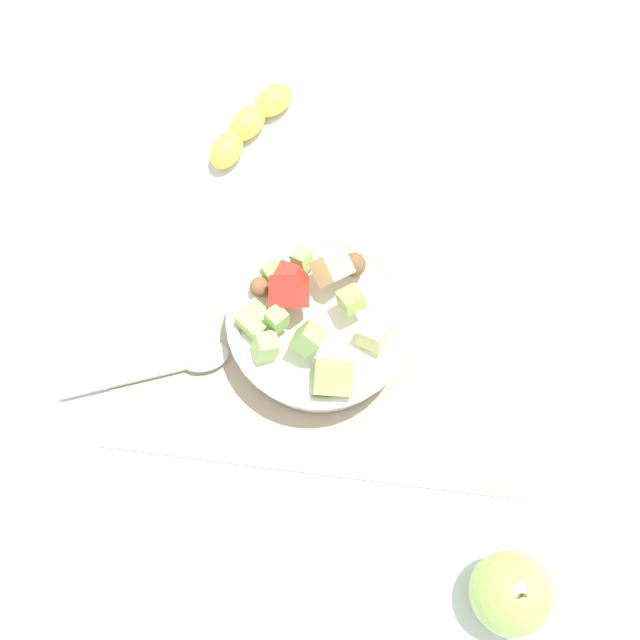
% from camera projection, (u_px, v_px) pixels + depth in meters
% --- Properties ---
extents(ground_plane, '(2.40, 2.40, 0.00)m').
position_uv_depth(ground_plane, '(325.00, 341.00, 0.84)').
color(ground_plane, silver).
extents(placemat, '(0.47, 0.31, 0.01)m').
position_uv_depth(placemat, '(325.00, 340.00, 0.84)').
color(placemat, tan).
rests_on(placemat, ground_plane).
extents(salad_bowl, '(0.21, 0.21, 0.11)m').
position_uv_depth(salad_bowl, '(319.00, 322.00, 0.80)').
color(salad_bowl, white).
rests_on(salad_bowl, placemat).
extents(serving_spoon, '(0.19, 0.10, 0.01)m').
position_uv_depth(serving_spoon, '(173.00, 365.00, 0.82)').
color(serving_spoon, '#B7B7BC').
rests_on(serving_spoon, placemat).
extents(whole_apple, '(0.08, 0.08, 0.09)m').
position_uv_depth(whole_apple, '(511.00, 593.00, 0.71)').
color(whole_apple, '#9EC656').
rests_on(whole_apple, ground_plane).
extents(banana_whole, '(0.11, 0.14, 0.04)m').
position_uv_depth(banana_whole, '(249.00, 124.00, 0.91)').
color(banana_whole, yellow).
rests_on(banana_whole, ground_plane).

